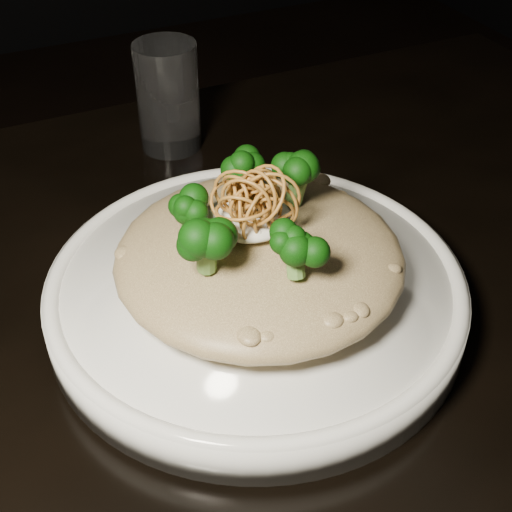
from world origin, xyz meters
The scene contains 7 objects.
table centered at (0.00, 0.00, 0.67)m, with size 1.10×0.80×0.75m.
plate centered at (0.01, 0.01, 0.77)m, with size 0.32×0.32×0.03m, color white.
risotto centered at (0.02, 0.00, 0.81)m, with size 0.22×0.22×0.05m, color brown.
broccoli centered at (0.01, 0.00, 0.86)m, with size 0.13×0.13×0.05m, color black, non-canonical shape.
cheese centered at (0.01, 0.01, 0.84)m, with size 0.06×0.06×0.02m, color white.
shallots centered at (0.01, 0.01, 0.87)m, with size 0.07×0.07×0.04m, color brown, non-canonical shape.
drinking_glass centered at (0.04, 0.28, 0.81)m, with size 0.06×0.06×0.11m, color silver.
Camera 1 is at (-0.16, -0.37, 1.14)m, focal length 50.00 mm.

